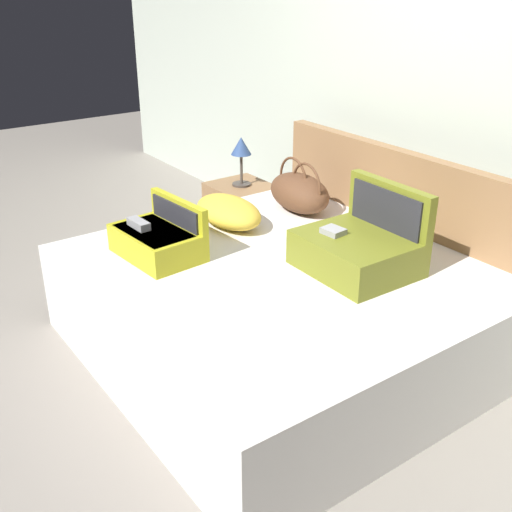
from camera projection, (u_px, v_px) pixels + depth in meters
The scene contains 10 objects.
ground_plane at pixel (213, 376), 3.14m from camera, with size 12.00×12.00×0.00m, color gray.
back_wall at pixel (457, 80), 3.46m from camera, with size 8.00×0.10×2.60m, color #B7C1B2.
bed at pixel (277, 310), 3.25m from camera, with size 1.96×1.79×0.50m, color silver.
headboard at pixel (404, 231), 3.65m from camera, with size 2.00×0.08×0.94m, color olive.
hard_case_large at pixel (359, 247), 3.08m from camera, with size 0.54×0.48×0.42m.
hard_case_medium at pixel (158, 239), 3.24m from camera, with size 0.50×0.36×0.28m.
duffel_bag at pixel (299, 192), 3.83m from camera, with size 0.50×0.33×0.32m.
pillow_near_headboard at pixel (228, 212), 3.63m from camera, with size 0.51×0.30×0.16m, color gold.
nightstand at pixel (242, 216), 4.52m from camera, with size 0.44×0.40×0.46m, color olive.
table_lamp at pixel (241, 150), 4.32m from camera, with size 0.14×0.14×0.35m.
Camera 1 is at (2.23, -1.34, 1.87)m, focal length 43.70 mm.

